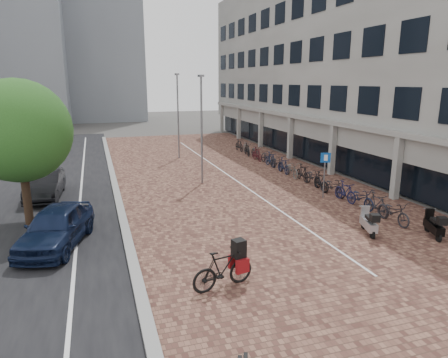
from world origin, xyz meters
TOP-DOWN VIEW (x-y plane):
  - ground at (0.00, 0.00)m, footprint 140.00×140.00m
  - plaza_brick at (2.00, 12.00)m, footprint 14.50×42.00m
  - street_asphalt at (-9.00, 12.00)m, footprint 8.00×50.00m
  - curb at (-5.10, 12.00)m, footprint 0.35×42.00m
  - lane_line at (-7.00, 12.00)m, footprint 0.12×44.00m
  - parking_line at (2.20, 12.00)m, footprint 0.10×30.00m
  - office_building at (12.97, 16.00)m, footprint 8.40×40.00m
  - bg_towers at (-14.34, 48.94)m, footprint 33.00×23.00m
  - car_navy at (-7.65, 2.82)m, footprint 3.05×4.88m
  - car_dark at (-8.73, 9.98)m, footprint 1.79×4.55m
  - hero_bike at (-2.66, -2.12)m, footprint 2.12×1.00m
  - scooter_front at (4.32, 0.24)m, footprint 0.96×1.61m
  - scooter_mid at (6.58, -0.85)m, footprint 1.05×1.60m
  - parking_sign at (5.33, 5.30)m, footprint 0.49×0.22m
  - lamp_near at (0.02, 10.36)m, footprint 0.12×0.12m
  - lamp_far at (0.34, 18.83)m, footprint 0.12×0.12m
  - street_tree at (-8.90, 5.90)m, footprint 4.28×4.28m
  - bike_row at (6.13, 10.65)m, footprint 1.27×21.42m

SIDE VIEW (x-z plane):
  - ground at x=0.00m, z-range 0.00..0.00m
  - street_asphalt at x=-9.00m, z-range -0.01..0.02m
  - plaza_brick at x=2.00m, z-range -0.01..0.03m
  - lane_line at x=-7.00m, z-range 0.02..0.02m
  - parking_line at x=2.20m, z-range 0.03..0.04m
  - curb at x=-5.10m, z-range 0.00..0.14m
  - bike_row at x=6.13m, z-range 0.00..1.05m
  - scooter_mid at x=6.58m, z-range 0.00..1.06m
  - scooter_front at x=4.32m, z-range 0.00..1.06m
  - hero_bike at x=-2.66m, z-range -0.08..1.36m
  - car_dark at x=-8.73m, z-range 0.00..1.47m
  - car_navy at x=-7.65m, z-range 0.00..1.55m
  - parking_sign at x=5.33m, z-range 0.42..2.89m
  - lamp_near at x=0.02m, z-range 0.00..6.38m
  - lamp_far at x=0.34m, z-range 0.00..6.59m
  - street_tree at x=-8.90m, z-range 0.84..7.07m
  - office_building at x=12.97m, z-range 0.94..15.94m
  - bg_towers at x=-14.34m, z-range -2.04..29.96m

